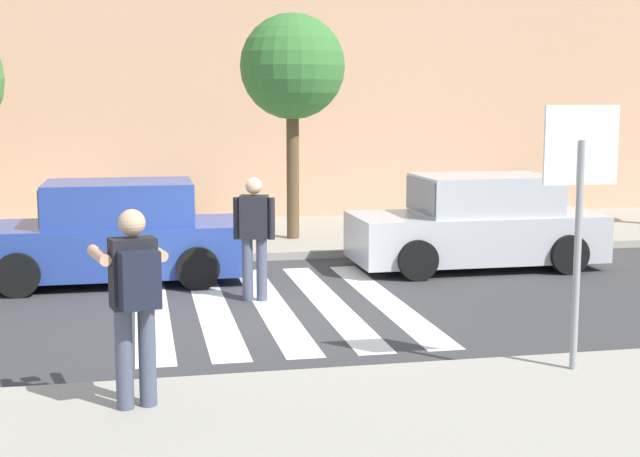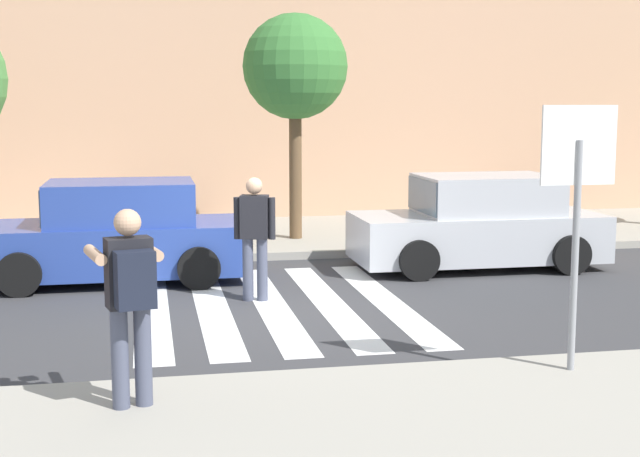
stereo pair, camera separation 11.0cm
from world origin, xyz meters
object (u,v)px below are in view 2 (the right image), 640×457
object	(u,v)px
pedestrian_crossing	(255,232)
street_tree_center	(295,68)
photographer_with_backpack	(130,291)
stop_sign	(578,179)
parked_car_blue	(115,235)
parked_car_silver	(479,225)

from	to	relation	value
pedestrian_crossing	street_tree_center	xyz separation A→B (m)	(1.35, 4.65, 2.40)
photographer_with_backpack	stop_sign	bearing A→B (deg)	4.10
parked_car_blue	parked_car_silver	size ratio (longest dim) A/B	1.00
pedestrian_crossing	parked_car_silver	world-z (taller)	pedestrian_crossing
stop_sign	photographer_with_backpack	xyz separation A→B (m)	(-4.22, -0.30, -0.86)
photographer_with_backpack	parked_car_blue	xyz separation A→B (m)	(-0.34, 6.31, -0.44)
pedestrian_crossing	street_tree_center	bearing A→B (deg)	73.78
parked_car_silver	street_tree_center	distance (m)	4.72
photographer_with_backpack	street_tree_center	bearing A→B (deg)	72.15
pedestrian_crossing	parked_car_silver	xyz separation A→B (m)	(3.97, 1.76, -0.25)
parked_car_blue	street_tree_center	world-z (taller)	street_tree_center
photographer_with_backpack	pedestrian_crossing	distance (m)	4.84
parked_car_blue	parked_car_silver	xyz separation A→B (m)	(5.93, -0.00, 0.00)
street_tree_center	pedestrian_crossing	bearing A→B (deg)	-106.22
parked_car_silver	street_tree_center	bearing A→B (deg)	132.13
parked_car_silver	stop_sign	bearing A→B (deg)	-102.80
pedestrian_crossing	parked_car_silver	bearing A→B (deg)	23.89
stop_sign	street_tree_center	xyz separation A→B (m)	(-1.25, 8.91, 1.35)
pedestrian_crossing	stop_sign	bearing A→B (deg)	-58.51
pedestrian_crossing	parked_car_blue	bearing A→B (deg)	138.02
stop_sign	parked_car_silver	bearing A→B (deg)	77.20
parked_car_blue	street_tree_center	distance (m)	5.13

